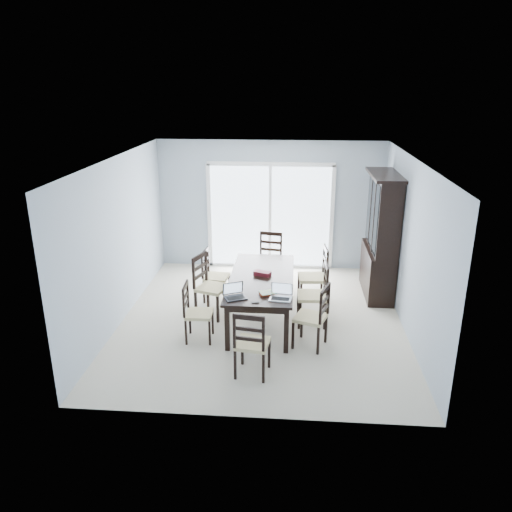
% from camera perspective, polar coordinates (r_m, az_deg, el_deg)
% --- Properties ---
extents(floor, '(5.00, 5.00, 0.00)m').
position_cam_1_polar(floor, '(8.19, 0.63, -7.29)').
color(floor, beige).
rests_on(floor, ground).
extents(ceiling, '(5.00, 5.00, 0.00)m').
position_cam_1_polar(ceiling, '(7.40, 0.70, 11.01)').
color(ceiling, white).
rests_on(ceiling, back_wall).
extents(back_wall, '(4.50, 0.02, 2.60)m').
position_cam_1_polar(back_wall, '(10.10, 1.64, 5.77)').
color(back_wall, '#95A4B2').
rests_on(back_wall, floor).
extents(wall_left, '(0.02, 5.00, 2.60)m').
position_cam_1_polar(wall_left, '(8.15, -15.33, 1.73)').
color(wall_left, '#95A4B2').
rests_on(wall_left, floor).
extents(wall_right, '(0.02, 5.00, 2.60)m').
position_cam_1_polar(wall_right, '(7.88, 17.22, 0.93)').
color(wall_right, '#95A4B2').
rests_on(wall_right, floor).
extents(balcony, '(4.50, 2.00, 0.10)m').
position_cam_1_polar(balcony, '(11.44, 1.84, 0.37)').
color(balcony, gray).
rests_on(balcony, ground).
extents(railing, '(4.50, 0.06, 1.10)m').
position_cam_1_polar(railing, '(12.22, 2.10, 4.55)').
color(railing, '#99999E').
rests_on(railing, balcony).
extents(dining_table, '(1.00, 2.20, 0.75)m').
position_cam_1_polar(dining_table, '(7.91, 0.65, -2.93)').
color(dining_table, black).
rests_on(dining_table, floor).
extents(china_hutch, '(0.50, 1.38, 2.20)m').
position_cam_1_polar(china_hutch, '(9.07, 14.08, 2.10)').
color(china_hutch, black).
rests_on(china_hutch, floor).
extents(sliding_door, '(2.52, 0.05, 2.18)m').
position_cam_1_polar(sliding_door, '(10.13, 1.62, 4.57)').
color(sliding_door, silver).
rests_on(sliding_door, floor).
extents(chair_left_near, '(0.41, 0.40, 1.03)m').
position_cam_1_polar(chair_left_near, '(7.44, -7.23, -5.70)').
color(chair_left_near, black).
rests_on(chair_left_near, floor).
extents(chair_left_mid, '(0.58, 0.58, 1.19)m').
position_cam_1_polar(chair_left_mid, '(8.17, -5.68, -2.60)').
color(chair_left_mid, black).
rests_on(chair_left_mid, floor).
extents(chair_left_far, '(0.46, 0.45, 1.07)m').
position_cam_1_polar(chair_left_far, '(8.74, -5.13, -1.57)').
color(chair_left_far, black).
rests_on(chair_left_far, floor).
extents(chair_right_near, '(0.55, 0.54, 1.11)m').
position_cam_1_polar(chair_right_near, '(7.20, 6.99, -6.17)').
color(chair_right_near, black).
rests_on(chair_right_near, floor).
extents(chair_right_mid, '(0.47, 0.46, 1.17)m').
position_cam_1_polar(chair_right_mid, '(7.88, 7.15, -3.60)').
color(chair_right_mid, black).
rests_on(chair_right_mid, floor).
extents(chair_right_far, '(0.50, 0.49, 1.19)m').
position_cam_1_polar(chair_right_far, '(8.58, 7.12, -1.55)').
color(chair_right_far, black).
rests_on(chair_right_far, floor).
extents(chair_end_near, '(0.47, 0.48, 1.10)m').
position_cam_1_polar(chair_end_near, '(6.45, -0.59, -9.31)').
color(chair_end_near, black).
rests_on(chair_end_near, floor).
extents(chair_end_far, '(0.51, 0.52, 1.16)m').
position_cam_1_polar(chair_end_far, '(9.38, 1.57, 0.32)').
color(chair_end_far, black).
rests_on(chair_end_far, floor).
extents(laptop_dark, '(0.36, 0.32, 0.21)m').
position_cam_1_polar(laptop_dark, '(7.11, -2.36, -4.49)').
color(laptop_dark, black).
rests_on(laptop_dark, dining_table).
extents(laptop_silver, '(0.34, 0.26, 0.21)m').
position_cam_1_polar(laptop_silver, '(7.08, 2.81, -4.59)').
color(laptop_silver, silver).
rests_on(laptop_silver, dining_table).
extents(book_stack, '(0.28, 0.25, 0.04)m').
position_cam_1_polar(book_stack, '(7.25, 1.29, -4.26)').
color(book_stack, maroon).
rests_on(book_stack, dining_table).
extents(cell_phone, '(0.11, 0.07, 0.01)m').
position_cam_1_polar(cell_phone, '(6.99, -0.08, -5.32)').
color(cell_phone, black).
rests_on(cell_phone, dining_table).
extents(game_box, '(0.29, 0.22, 0.07)m').
position_cam_1_polar(game_box, '(7.94, 0.73, -2.00)').
color(game_box, '#4E0F16').
rests_on(game_box, dining_table).
extents(hot_tub, '(2.21, 2.05, 0.98)m').
position_cam_1_polar(hot_tub, '(11.34, -0.84, 3.07)').
color(hot_tub, maroon).
rests_on(hot_tub, balcony).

